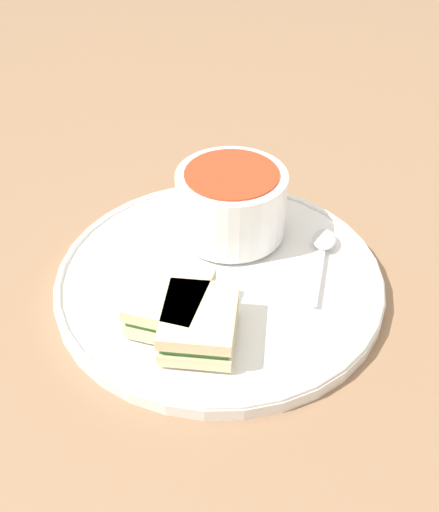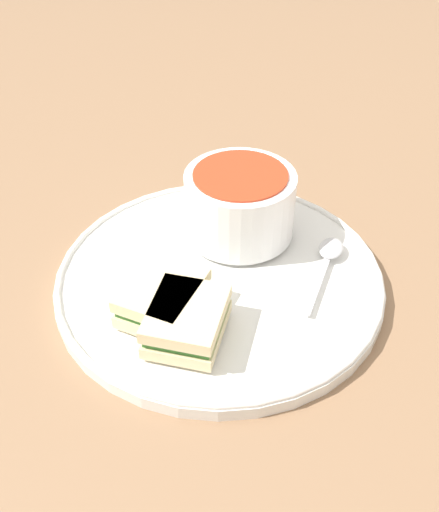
{
  "view_description": "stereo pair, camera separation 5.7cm",
  "coord_description": "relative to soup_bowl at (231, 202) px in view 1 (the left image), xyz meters",
  "views": [
    {
      "loc": [
        -0.03,
        0.43,
        0.4
      ],
      "look_at": [
        0.0,
        0.0,
        0.04
      ],
      "focal_mm": 42.0,
      "sensor_mm": 36.0,
      "label": 1
    },
    {
      "loc": [
        -0.09,
        0.43,
        0.4
      ],
      "look_at": [
        0.0,
        0.0,
        0.04
      ],
      "focal_mm": 42.0,
      "sensor_mm": 36.0,
      "label": 2
    }
  ],
  "objects": [
    {
      "name": "spoon",
      "position": [
        -0.09,
        0.02,
        -0.03
      ],
      "size": [
        0.03,
        0.12,
        0.01
      ],
      "rotation": [
        0.0,
        0.0,
        4.56
      ],
      "color": "silver",
      "rests_on": "plate"
    },
    {
      "name": "sandwich_half_far",
      "position": [
        0.02,
        0.15,
        -0.02
      ],
      "size": [
        0.06,
        0.08,
        0.03
      ],
      "rotation": [
        0.0,
        0.0,
        1.53
      ],
      "color": "beige",
      "rests_on": "plate"
    },
    {
      "name": "soup_bowl",
      "position": [
        0.0,
        0.0,
        0.0
      ],
      "size": [
        0.11,
        0.11,
        0.07
      ],
      "color": "white",
      "rests_on": "plate"
    },
    {
      "name": "plate",
      "position": [
        0.01,
        0.07,
        -0.04
      ],
      "size": [
        0.32,
        0.32,
        0.02
      ],
      "color": "white",
      "rests_on": "ground_plane"
    },
    {
      "name": "ground_plane",
      "position": [
        0.01,
        0.07,
        -0.05
      ],
      "size": [
        2.4,
        2.4,
        0.0
      ],
      "primitive_type": "plane",
      "color": "#8E6B4C"
    },
    {
      "name": "sandwich_half_near",
      "position": [
        0.05,
        0.13,
        -0.02
      ],
      "size": [
        0.08,
        0.09,
        0.03
      ],
      "rotation": [
        0.0,
        0.0,
        1.35
      ],
      "color": "beige",
      "rests_on": "plate"
    }
  ]
}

